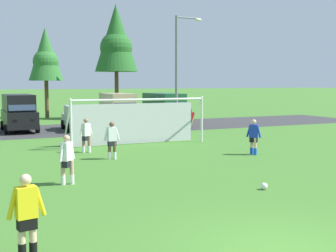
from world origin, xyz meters
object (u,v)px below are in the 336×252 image
at_px(player_defender_far, 254,137).
at_px(player_midfield_center, 112,140).
at_px(soccer_goal, 136,120).
at_px(player_winger_left, 86,135).
at_px(parked_car_slot_end, 172,113).
at_px(referee, 27,217).
at_px(parked_car_slot_center, 19,112).
at_px(player_striker_near, 67,160).
at_px(parked_car_slot_center_right, 79,118).
at_px(parked_car_slot_right, 118,109).
at_px(parked_car_slot_far_right, 165,109).
at_px(street_lamp, 179,73).
at_px(soccer_ball, 264,186).

bearing_deg(player_defender_far, player_midfield_center, 165.76).
xyz_separation_m(soccer_goal, player_winger_left, (-3.18, -1.79, -0.47)).
distance_m(player_winger_left, parked_car_slot_end, 14.71).
bearing_deg(referee, parked_car_slot_center, 84.32).
height_order(referee, player_striker_near, same).
distance_m(referee, player_defender_far, 13.73).
bearing_deg(player_defender_far, parked_car_slot_center_right, 109.43).
xyz_separation_m(parked_car_slot_center, parked_car_slot_center_right, (3.89, -0.93, -0.47)).
xyz_separation_m(player_winger_left, parked_car_slot_end, (9.76, 11.00, 0.05)).
bearing_deg(parked_car_slot_end, player_midfield_center, -124.73).
xyz_separation_m(player_striker_near, parked_car_slot_end, (11.96, 17.22, 0.05)).
relative_size(player_striker_near, player_winger_left, 1.00).
relative_size(referee, parked_car_slot_right, 0.34).
height_order(player_winger_left, parked_car_slot_center, parked_car_slot_center).
bearing_deg(referee, parked_car_slot_center_right, 74.35).
xyz_separation_m(parked_car_slot_far_right, street_lamp, (-0.94, -4.36, 2.61)).
xyz_separation_m(player_striker_near, parked_car_slot_center_right, (4.20, 16.23, 0.05)).
bearing_deg(player_striker_near, parked_car_slot_center_right, 75.49).
xyz_separation_m(parked_car_slot_right, parked_car_slot_end, (4.55, 0.06, -0.47)).
xyz_separation_m(soccer_goal, parked_car_slot_center_right, (-1.19, 8.22, -0.42)).
bearing_deg(parked_car_slot_center_right, referee, -105.65).
bearing_deg(parked_car_slot_center, player_defender_far, -59.33).
bearing_deg(parked_car_slot_end, player_defender_far, -100.93).
xyz_separation_m(player_striker_near, player_midfield_center, (2.77, 3.96, 0.00)).
bearing_deg(street_lamp, parked_car_slot_end, 68.79).
height_order(player_midfield_center, parked_car_slot_center, parked_car_slot_center).
bearing_deg(player_striker_near, parked_car_slot_end, 55.21).
relative_size(player_defender_far, parked_car_slot_right, 0.34).
xyz_separation_m(player_defender_far, player_winger_left, (-6.89, 3.86, 0.00)).
bearing_deg(parked_car_slot_center_right, soccer_ball, -86.36).
bearing_deg(soccer_goal, parked_car_slot_right, 77.53).
xyz_separation_m(player_winger_left, parked_car_slot_center, (-1.89, 10.95, 0.52)).
height_order(soccer_ball, street_lamp, street_lamp).
xyz_separation_m(player_striker_near, parked_car_slot_center, (0.31, 17.16, 0.52)).
relative_size(player_winger_left, parked_car_slot_center, 0.34).
height_order(soccer_goal, player_winger_left, soccer_goal).
height_order(player_defender_far, parked_car_slot_end, parked_car_slot_end).
height_order(soccer_ball, parked_car_slot_center_right, parked_car_slot_center_right).
bearing_deg(parked_car_slot_center_right, soccer_goal, -81.75).
relative_size(player_defender_far, parked_car_slot_end, 0.39).
bearing_deg(parked_car_slot_center, soccer_goal, -60.99).
relative_size(referee, parked_car_slot_far_right, 0.34).
bearing_deg(player_defender_far, soccer_goal, 123.24).
bearing_deg(parked_car_slot_far_right, player_winger_left, -131.10).
distance_m(parked_car_slot_right, parked_car_slot_far_right, 3.52).
relative_size(referee, parked_car_slot_center, 0.34).
bearing_deg(player_defender_far, player_striker_near, -165.47).
distance_m(player_striker_near, player_defender_far, 9.39).
height_order(player_winger_left, parked_car_slot_right, parked_car_slot_right).
relative_size(parked_car_slot_center_right, street_lamp, 0.56).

